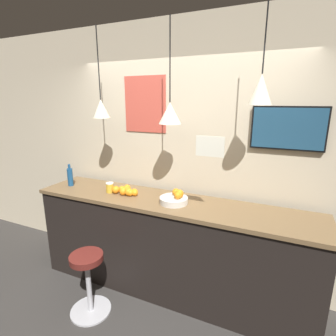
% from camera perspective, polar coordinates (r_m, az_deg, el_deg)
% --- Properties ---
extents(ground_plane, '(14.00, 14.00, 0.00)m').
position_cam_1_polar(ground_plane, '(2.84, -6.52, -32.27)').
color(ground_plane, '#33302D').
extents(back_wall, '(8.00, 0.06, 2.90)m').
position_cam_1_polar(back_wall, '(2.98, 3.27, 2.62)').
color(back_wall, beige).
rests_on(back_wall, ground_plane).
extents(service_counter, '(3.01, 0.61, 1.06)m').
position_cam_1_polar(service_counter, '(2.96, 0.00, -16.65)').
color(service_counter, black).
rests_on(service_counter, ground_plane).
extents(bar_stool, '(0.40, 0.40, 0.64)m').
position_cam_1_polar(bar_stool, '(2.87, -17.02, -21.69)').
color(bar_stool, '#B7B7BC').
rests_on(bar_stool, ground_plane).
extents(fruit_bowl, '(0.29, 0.29, 0.15)m').
position_cam_1_polar(fruit_bowl, '(2.65, 1.46, -6.71)').
color(fruit_bowl, beige).
rests_on(fruit_bowl, service_counter).
extents(orange_pile, '(0.31, 0.21, 0.09)m').
position_cam_1_polar(orange_pile, '(2.93, -9.10, -4.92)').
color(orange_pile, orange).
rests_on(orange_pile, service_counter).
extents(juice_bottle, '(0.06, 0.06, 0.27)m').
position_cam_1_polar(juice_bottle, '(3.37, -20.53, -1.77)').
color(juice_bottle, navy).
rests_on(juice_bottle, service_counter).
extents(spread_jar, '(0.09, 0.09, 0.11)m').
position_cam_1_polar(spread_jar, '(3.02, -12.55, -4.16)').
color(spread_jar, gold).
rests_on(spread_jar, service_counter).
extents(pendant_lamp_left, '(0.19, 0.19, 0.93)m').
position_cam_1_polar(pendant_lamp_left, '(3.00, -14.36, 12.49)').
color(pendant_lamp_left, black).
extents(pendant_lamp_middle, '(0.22, 0.22, 0.96)m').
position_cam_1_polar(pendant_lamp_middle, '(2.58, 0.42, 11.94)').
color(pendant_lamp_middle, black).
extents(pendant_lamp_right, '(0.19, 0.19, 0.78)m').
position_cam_1_polar(pendant_lamp_right, '(2.37, 19.58, 15.82)').
color(pendant_lamp_right, black).
extents(mounted_tv, '(0.65, 0.04, 0.40)m').
position_cam_1_polar(mounted_tv, '(2.68, 24.65, 7.86)').
color(mounted_tv, black).
extents(hanging_menu_board, '(0.24, 0.01, 0.17)m').
position_cam_1_polar(hanging_menu_board, '(2.19, 9.11, 4.66)').
color(hanging_menu_board, white).
extents(wall_poster, '(0.52, 0.01, 0.63)m').
position_cam_1_polar(wall_poster, '(3.08, -5.05, 13.62)').
color(wall_poster, '#C64C3D').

